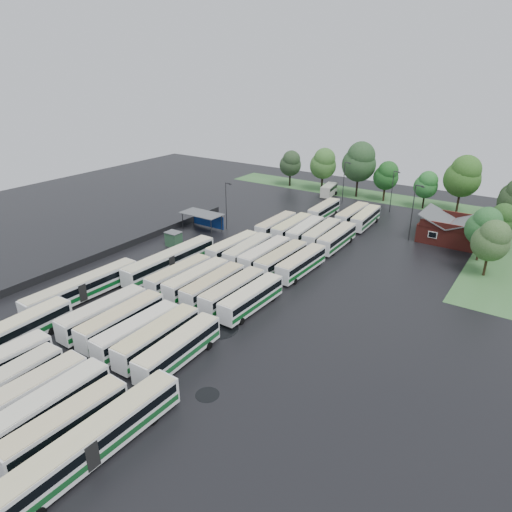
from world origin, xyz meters
The scene contains 56 objects.
ground centered at (0.00, 0.00, 0.00)m, with size 160.00×160.00×0.00m, color black.
brick_building centered at (24.00, 42.77, 1.87)m, with size 10.07×8.60×5.39m.
wash_shed centered at (-17.20, 22.02, 2.99)m, with size 8.20×4.20×3.58m.
utility_hut centered at (-16.20, 12.60, 1.32)m, with size 2.70×2.20×2.62m.
grass_strip_north centered at (2.00, 64.80, 0.01)m, with size 80.00×10.00×0.01m, color #396B33.
grass_strip_east centered at (34.00, 42.80, 0.01)m, with size 10.00×50.00×0.01m, color #396B33.
west_fence centered at (-22.20, 8.00, 0.60)m, with size 0.10×50.00×1.20m, color #2D2D30.
bus_r0c1 centered at (-1.12, -26.31, 1.72)m, with size 2.79×11.32×3.13m.
bus_r0c2 centered at (2.16, -26.18, 1.80)m, with size 2.74×11.82×3.28m.
bus_r0c3 centered at (5.07, -25.71, 1.78)m, with size 2.55×11.63×3.23m.
bus_r0c4 centered at (8.31, -26.34, 1.74)m, with size 2.88×11.49×3.17m.
bus_r1c0 centered at (-4.29, -12.26, 1.80)m, with size 2.85×11.85×3.28m.
bus_r1c1 centered at (-1.14, -12.12, 1.80)m, with size 2.58×11.79×3.28m.
bus_r1c2 centered at (2.19, -12.65, 1.74)m, with size 2.73×11.42×3.16m.
bus_r1c3 centered at (5.06, -12.26, 1.78)m, with size 2.74×11.67×3.23m.
bus_r1c4 centered at (8.53, -12.59, 1.78)m, with size 2.85×11.71×3.24m.
bus_r2c0 centered at (-4.28, 1.22, 1.73)m, with size 2.79×11.39×3.15m.
bus_r2c1 centered at (-1.06, 1.45, 1.77)m, with size 2.70×11.62×3.22m.
bus_r2c2 centered at (2.04, 1.37, 1.76)m, with size 2.45×11.48×3.20m.
bus_r2c3 centered at (5.31, 1.50, 1.78)m, with size 2.70×11.66×3.23m.
bus_r2c4 centered at (8.48, 1.35, 1.75)m, with size 2.69×11.47×3.18m.
bus_r3c0 centered at (-4.35, 14.46, 1.72)m, with size 2.93×11.32×3.12m.
bus_r3c1 centered at (-1.30, 14.58, 1.75)m, with size 2.84×11.51×3.18m.
bus_r3c2 centered at (1.91, 14.65, 1.79)m, with size 2.58×11.74×3.26m.
bus_r3c3 centered at (5.18, 14.45, 1.81)m, with size 2.76×11.85×3.28m.
bus_r3c4 centered at (8.42, 15.00, 1.75)m, with size 2.69×11.51×3.19m.
bus_r4c0 centered at (-4.27, 28.06, 1.73)m, with size 2.53×11.33×3.15m.
bus_r4c1 centered at (-1.03, 28.50, 1.77)m, with size 2.61×11.60×3.22m.
bus_r4c2 centered at (1.93, 28.35, 1.75)m, with size 3.00×11.51×3.17m.
bus_r4c3 centered at (5.17, 28.59, 1.78)m, with size 2.92×11.71×3.23m.
bus_r4c4 centered at (8.34, 28.19, 1.76)m, with size 2.59×11.54×3.20m.
bus_r5c1 centered at (-1.09, 42.17, 1.71)m, with size 2.73×11.24×3.11m.
bus_r5c3 centered at (5.24, 42.11, 1.77)m, with size 2.48×11.58×3.22m.
bus_r5c4 centered at (8.21, 41.96, 1.73)m, with size 2.91×11.38×3.14m.
artic_bus_west_b centered at (-9.04, 4.40, 1.82)m, with size 2.96×17.76×3.28m.
artic_bus_west_c centered at (-12.32, -9.29, 1.77)m, with size 2.90×17.25×3.19m.
artic_bus_east centered at (11.90, -26.38, 1.81)m, with size 2.79×17.59×3.26m.
minibus centered at (-7.88, 58.60, 1.57)m, with size 3.30×6.75×2.83m.
tree_north_0 centered at (-20.87, 62.04, 6.10)m, with size 5.72×5.72×9.48m.
tree_north_1 centered at (-11.48, 62.23, 7.08)m, with size 6.65×6.65×11.01m.
tree_north_2 centered at (-1.86, 61.83, 8.66)m, with size 8.13×8.13×13.46m.
tree_north_3 centered at (4.98, 61.94, 6.16)m, with size 5.79×5.79×9.59m.
tree_north_4 centered at (14.47, 60.91, 5.54)m, with size 5.21×5.21×8.62m.
tree_north_5 centered at (21.53, 61.92, 8.17)m, with size 7.67×7.67×12.70m.
tree_east_0 centered at (32.26, 30.18, 5.86)m, with size 5.50×5.50×9.11m.
tree_east_1 centered at (30.28, 35.94, 5.99)m, with size 5.62×5.62×9.31m.
tree_east_2 centered at (31.74, 43.99, 5.28)m, with size 4.96×4.96×8.21m.
lamp_post_ne centered at (17.98, 39.05, 6.08)m, with size 1.61×0.31×10.47m.
lamp_post_nw centered at (-13.76, 25.13, 5.44)m, with size 1.44×0.28×9.36m.
lamp_post_back_w centered at (-2.24, 54.39, 5.65)m, with size 1.50×0.29×9.73m.
lamp_post_back_e centered at (9.19, 54.12, 5.29)m, with size 1.40×0.27×9.11m.
puddle_0 centered at (-4.88, -21.11, 0.00)m, with size 4.82×4.82×0.01m, color black.
puddle_1 centered at (6.62, -22.31, 0.00)m, with size 2.97×2.97×0.01m, color black.
puddle_2 centered at (-10.61, -0.86, 0.00)m, with size 5.13×5.13×0.01m, color black.
puddle_3 centered at (7.82, -4.85, 0.00)m, with size 5.00×5.00×0.01m, color black.
puddle_4 centered at (14.48, -15.01, 0.00)m, with size 2.42×2.42×0.01m, color black.
Camera 1 is at (38.72, -42.23, 30.15)m, focal length 32.00 mm.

